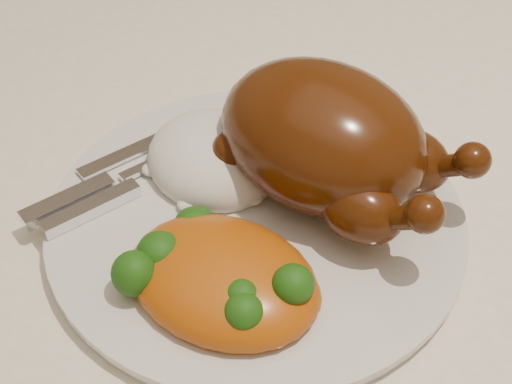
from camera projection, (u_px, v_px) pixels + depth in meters
The scene contains 7 objects.
dining_table at pixel (373, 207), 0.67m from camera, with size 1.60×0.90×0.76m.
tablecloth at pixel (383, 146), 0.62m from camera, with size 1.73×1.03×0.18m.
dinner_plate at pixel (256, 219), 0.50m from camera, with size 0.29×0.29×0.01m, color silver.
roast_chicken at pixel (327, 139), 0.48m from camera, with size 0.19×0.12×0.10m.
rice_mound at pixel (214, 159), 0.52m from camera, with size 0.13×0.12×0.06m.
mac_and_cheese at pixel (226, 279), 0.44m from camera, with size 0.13×0.11×0.05m.
cutlery at pixel (104, 186), 0.51m from camera, with size 0.06×0.17×0.01m.
Camera 1 is at (0.19, -0.45, 1.13)m, focal length 50.00 mm.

